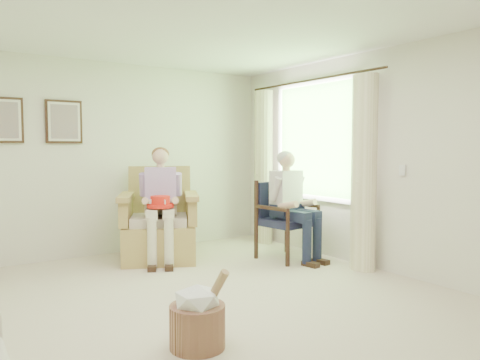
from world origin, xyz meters
The scene contains 15 objects.
floor centered at (0.00, 0.00, 0.00)m, with size 5.50×5.50×0.00m, color beige.
back_wall centered at (0.00, 2.75, 1.30)m, with size 5.00×0.04×2.60m, color silver.
right_wall centered at (2.50, 0.00, 1.30)m, with size 0.04×5.50×2.60m, color silver.
ceiling centered at (0.00, 0.00, 2.60)m, with size 5.00×5.50×0.02m, color white.
window centered at (2.46, 1.20, 1.58)m, with size 0.13×2.50×1.63m.
curtain_left centered at (2.33, 0.22, 1.15)m, with size 0.34×0.34×2.30m, color beige.
curtain_right centered at (2.33, 2.18, 1.15)m, with size 0.34×0.34×2.30m, color beige.
framed_print_left centered at (-1.15, 2.71, 1.78)m, with size 0.45×0.05×0.55m.
framed_print_right centered at (-0.45, 2.71, 1.78)m, with size 0.45×0.05×0.55m.
wicker_armchair centered at (0.54, 2.07, 0.38)m, with size 0.94×0.93×1.20m.
wood_armchair centered at (1.95, 1.25, 0.55)m, with size 0.65×0.61×1.00m.
person_wicker centered at (0.54, 1.91, 0.85)m, with size 0.40×0.63×1.43m.
person_dark centered at (1.95, 1.08, 0.81)m, with size 0.40×0.63×1.38m.
red_hat centered at (0.42, 1.74, 0.78)m, with size 0.32×0.32×0.14m.
hatbox centered at (-0.35, -0.59, 0.23)m, with size 0.42×0.42×0.60m.
Camera 1 is at (-1.95, -3.50, 1.45)m, focal length 35.00 mm.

